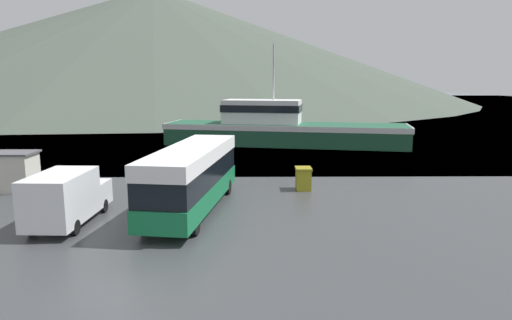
{
  "coord_description": "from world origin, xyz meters",
  "views": [
    {
      "loc": [
        3.93,
        -14.01,
        6.88
      ],
      "look_at": [
        4.25,
        13.93,
        2.0
      ],
      "focal_mm": 32.0,
      "sensor_mm": 36.0,
      "label": 1
    }
  ],
  "objects_px": {
    "dock_kiosk": "(12,171)",
    "small_boat": "(211,130)",
    "delivery_van": "(67,197)",
    "fishing_boat": "(281,128)",
    "tour_bus": "(192,175)",
    "storage_bin": "(303,178)"
  },
  "relations": [
    {
      "from": "dock_kiosk",
      "to": "small_boat",
      "type": "bearing_deg",
      "value": 72.2
    },
    {
      "from": "storage_bin",
      "to": "tour_bus",
      "type": "bearing_deg",
      "value": -143.86
    },
    {
      "from": "small_boat",
      "to": "tour_bus",
      "type": "bearing_deg",
      "value": 157.89
    },
    {
      "from": "tour_bus",
      "to": "storage_bin",
      "type": "height_order",
      "value": "tour_bus"
    },
    {
      "from": "fishing_boat",
      "to": "dock_kiosk",
      "type": "bearing_deg",
      "value": -29.6
    },
    {
      "from": "tour_bus",
      "to": "dock_kiosk",
      "type": "bearing_deg",
      "value": 167.42
    },
    {
      "from": "delivery_van",
      "to": "dock_kiosk",
      "type": "bearing_deg",
      "value": 134.32
    },
    {
      "from": "small_boat",
      "to": "storage_bin",
      "type": "bearing_deg",
      "value": 170.1
    },
    {
      "from": "tour_bus",
      "to": "delivery_van",
      "type": "height_order",
      "value": "tour_bus"
    },
    {
      "from": "delivery_van",
      "to": "dock_kiosk",
      "type": "xyz_separation_m",
      "value": [
        -6.17,
        6.87,
        -0.12
      ]
    },
    {
      "from": "storage_bin",
      "to": "dock_kiosk",
      "type": "bearing_deg",
      "value": -179.51
    },
    {
      "from": "delivery_van",
      "to": "fishing_boat",
      "type": "bearing_deg",
      "value": 68.93
    },
    {
      "from": "fishing_boat",
      "to": "small_boat",
      "type": "xyz_separation_m",
      "value": [
        -8.39,
        9.75,
        -1.28
      ]
    },
    {
      "from": "tour_bus",
      "to": "storage_bin",
      "type": "distance_m",
      "value": 8.08
    },
    {
      "from": "delivery_van",
      "to": "dock_kiosk",
      "type": "distance_m",
      "value": 9.23
    },
    {
      "from": "tour_bus",
      "to": "storage_bin",
      "type": "relative_size",
      "value": 7.83
    },
    {
      "from": "tour_bus",
      "to": "small_boat",
      "type": "relative_size",
      "value": 1.83
    },
    {
      "from": "delivery_van",
      "to": "small_boat",
      "type": "height_order",
      "value": "delivery_van"
    },
    {
      "from": "dock_kiosk",
      "to": "storage_bin",
      "type": "bearing_deg",
      "value": 0.49
    },
    {
      "from": "tour_bus",
      "to": "small_boat",
      "type": "height_order",
      "value": "tour_bus"
    },
    {
      "from": "tour_bus",
      "to": "delivery_van",
      "type": "relative_size",
      "value": 1.9
    },
    {
      "from": "dock_kiosk",
      "to": "small_boat",
      "type": "distance_m",
      "value": 32.3
    }
  ]
}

